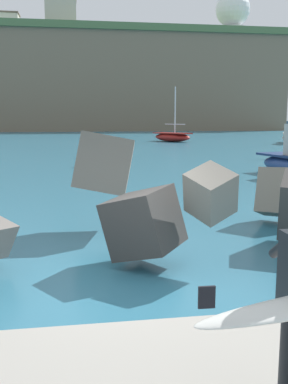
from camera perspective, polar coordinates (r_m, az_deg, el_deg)
ground_plane at (r=7.30m, az=-3.93°, el=-11.68°), size 400.00×400.00×0.00m
breakwater_jetty at (r=8.59m, az=-5.91°, el=-1.14°), size 30.09×7.45×2.57m
boat_mid_left at (r=47.72m, az=3.61°, el=7.02°), size 4.14×4.68×5.66m
mooring_buoy_middle at (r=23.72m, az=-8.07°, el=3.62°), size 0.44×0.44×0.44m
headland_bluff at (r=100.22m, az=-9.23°, el=13.21°), size 80.21×42.55×18.31m
radar_dome at (r=103.77m, az=11.16°, el=21.15°), size 7.20×7.20×10.15m
station_building_west at (r=94.64m, az=-10.48°, el=20.96°), size 6.04×7.50×6.46m
station_building_central at (r=97.46m, az=-17.33°, el=19.66°), size 6.02×4.38×4.11m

